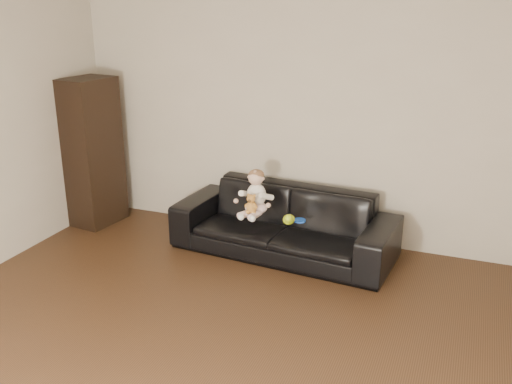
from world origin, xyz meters
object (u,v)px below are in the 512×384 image
at_px(toy_rattle, 291,221).
at_px(toy_blue_disc, 300,220).
at_px(teddy_bear, 251,204).
at_px(baby, 256,195).
at_px(toy_green, 289,219).
at_px(cabinet, 93,152).
at_px(sofa, 284,223).

bearing_deg(toy_rattle, toy_blue_disc, 56.35).
xyz_separation_m(teddy_bear, toy_rattle, (0.39, 0.02, -0.12)).
distance_m(baby, toy_green, 0.43).
distance_m(baby, toy_blue_disc, 0.49).
xyz_separation_m(cabinet, teddy_bear, (1.96, -0.27, -0.24)).
relative_size(cabinet, toy_blue_disc, 13.98).
height_order(toy_green, toy_blue_disc, toy_green).
height_order(sofa, baby, baby).
xyz_separation_m(sofa, toy_blue_disc, (0.20, -0.14, 0.11)).
bearing_deg(sofa, teddy_bear, -129.06).
xyz_separation_m(sofa, cabinet, (-2.21, 0.02, 0.49)).
bearing_deg(toy_rattle, baby, 164.33).
height_order(sofa, toy_green, sofa).
relative_size(baby, toy_rattle, 7.63).
distance_m(cabinet, toy_rattle, 2.39).
height_order(teddy_bear, toy_blue_disc, teddy_bear).
distance_m(sofa, toy_blue_disc, 0.27).
xyz_separation_m(teddy_bear, toy_blue_disc, (0.45, 0.11, -0.14)).
bearing_deg(baby, cabinet, -169.49).
distance_m(cabinet, toy_blue_disc, 2.45).
bearing_deg(teddy_bear, toy_blue_disc, 38.42).
bearing_deg(sofa, toy_blue_disc, -30.21).
bearing_deg(cabinet, sofa, 7.03).
bearing_deg(teddy_bear, baby, 119.21).
distance_m(toy_green, toy_rattle, 0.03).
distance_m(sofa, toy_green, 0.32).
bearing_deg(toy_blue_disc, toy_rattle, -123.65).
height_order(baby, toy_green, baby).
bearing_deg(teddy_bear, toy_rattle, 28.27).
xyz_separation_m(sofa, baby, (-0.25, -0.12, 0.29)).
height_order(sofa, toy_rattle, sofa).
height_order(baby, teddy_bear, baby).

